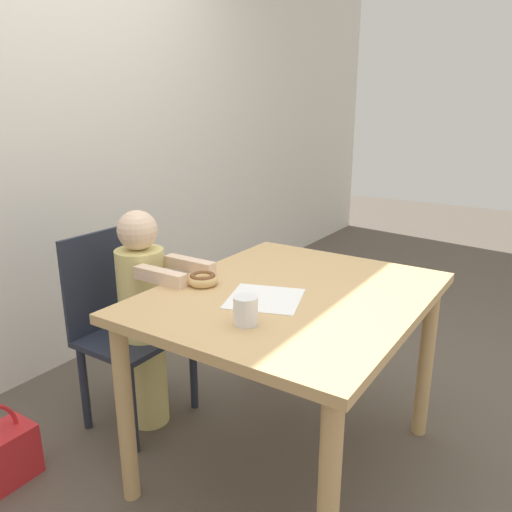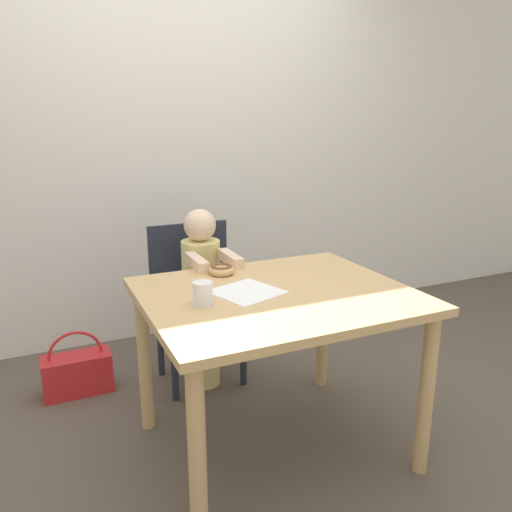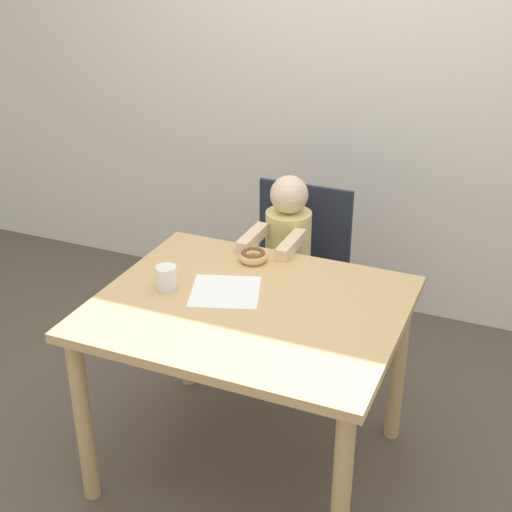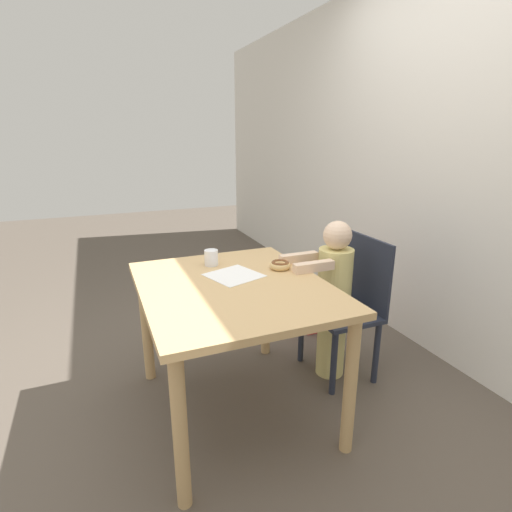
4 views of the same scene
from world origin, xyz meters
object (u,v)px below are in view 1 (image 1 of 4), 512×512
Objects in this scene: chair at (127,324)px; cup at (246,310)px; child_figure at (145,317)px; donut at (203,279)px.

chair is 0.88m from cup.
child_figure is at bearing -90.00° from chair.
cup reaches higher than donut.
donut is at bearing -92.87° from child_figure.
child_figure reaches higher than cup.
chair is at bearing 90.00° from child_figure.
donut is 0.39m from cup.
cup is (-0.22, -0.79, 0.32)m from chair.
child_figure is 0.42m from donut.
child_figure reaches higher than donut.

